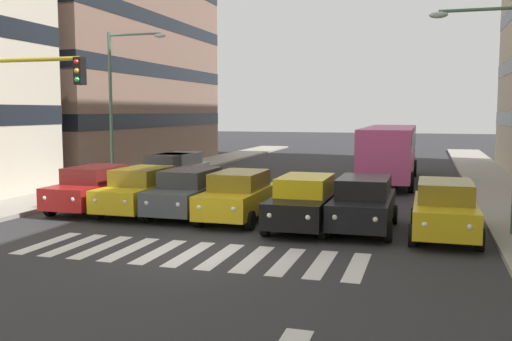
{
  "coord_description": "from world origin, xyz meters",
  "views": [
    {
      "loc": [
        -6.05,
        13.91,
        3.84
      ],
      "look_at": [
        -0.74,
        -3.79,
        1.92
      ],
      "focal_mm": 39.93,
      "sensor_mm": 36.0,
      "label": 1
    }
  ],
  "objects_px": {
    "car_6": "(94,188)",
    "car_row2_0": "(178,170)",
    "car_2": "(304,202)",
    "bus_behind_traffic": "(389,148)",
    "car_4": "(189,192)",
    "car_row2_1": "(168,171)",
    "car_1": "(363,203)",
    "car_5": "(141,190)",
    "car_3": "(238,196)",
    "car_0": "(445,209)",
    "street_lamp_right": "(119,93)",
    "street_lamp_left": "(503,95)"
  },
  "relations": [
    {
      "from": "car_0",
      "to": "street_lamp_right",
      "type": "bearing_deg",
      "value": -23.65
    },
    {
      "from": "car_5",
      "to": "car_6",
      "type": "bearing_deg",
      "value": -0.7
    },
    {
      "from": "car_6",
      "to": "street_lamp_left",
      "type": "height_order",
      "value": "street_lamp_left"
    },
    {
      "from": "car_1",
      "to": "car_row2_0",
      "type": "relative_size",
      "value": 1.0
    },
    {
      "from": "car_0",
      "to": "bus_behind_traffic",
      "type": "distance_m",
      "value": 13.63
    },
    {
      "from": "car_1",
      "to": "car_row2_1",
      "type": "bearing_deg",
      "value": -34.83
    },
    {
      "from": "car_2",
      "to": "car_3",
      "type": "relative_size",
      "value": 1.0
    },
    {
      "from": "car_2",
      "to": "bus_behind_traffic",
      "type": "distance_m",
      "value": 13.43
    },
    {
      "from": "car_3",
      "to": "car_6",
      "type": "bearing_deg",
      "value": -2.5
    },
    {
      "from": "car_1",
      "to": "car_5",
      "type": "relative_size",
      "value": 1.0
    },
    {
      "from": "car_row2_0",
      "to": "car_row2_1",
      "type": "relative_size",
      "value": 1.0
    },
    {
      "from": "car_1",
      "to": "car_2",
      "type": "distance_m",
      "value": 1.9
    },
    {
      "from": "bus_behind_traffic",
      "to": "car_3",
      "type": "bearing_deg",
      "value": 70.66
    },
    {
      "from": "car_3",
      "to": "car_5",
      "type": "xyz_separation_m",
      "value": [
        3.94,
        -0.24,
        0.0
      ]
    },
    {
      "from": "car_row2_1",
      "to": "car_3",
      "type": "bearing_deg",
      "value": 131.39
    },
    {
      "from": "car_row2_0",
      "to": "bus_behind_traffic",
      "type": "xyz_separation_m",
      "value": [
        -10.21,
        -4.88,
        0.97
      ]
    },
    {
      "from": "car_1",
      "to": "car_5",
      "type": "bearing_deg",
      "value": -4.77
    },
    {
      "from": "bus_behind_traffic",
      "to": "street_lamp_right",
      "type": "bearing_deg",
      "value": 29.19
    },
    {
      "from": "car_row2_0",
      "to": "bus_behind_traffic",
      "type": "distance_m",
      "value": 11.36
    },
    {
      "from": "car_2",
      "to": "car_6",
      "type": "distance_m",
      "value": 8.55
    },
    {
      "from": "car_2",
      "to": "street_lamp_right",
      "type": "height_order",
      "value": "street_lamp_right"
    },
    {
      "from": "car_1",
      "to": "street_lamp_left",
      "type": "relative_size",
      "value": 0.65
    },
    {
      "from": "car_4",
      "to": "car_0",
      "type": "bearing_deg",
      "value": 172.93
    },
    {
      "from": "car_1",
      "to": "car_row2_1",
      "type": "relative_size",
      "value": 1.0
    },
    {
      "from": "car_2",
      "to": "car_0",
      "type": "bearing_deg",
      "value": 178.59
    },
    {
      "from": "car_1",
      "to": "street_lamp_right",
      "type": "distance_m",
      "value": 14.27
    },
    {
      "from": "car_4",
      "to": "car_5",
      "type": "height_order",
      "value": "same"
    },
    {
      "from": "car_0",
      "to": "car_row2_1",
      "type": "height_order",
      "value": "same"
    },
    {
      "from": "car_2",
      "to": "car_row2_1",
      "type": "height_order",
      "value": "same"
    },
    {
      "from": "car_3",
      "to": "car_row2_1",
      "type": "xyz_separation_m",
      "value": [
        5.93,
        -6.73,
        0.0
      ]
    },
    {
      "from": "street_lamp_left",
      "to": "car_row2_0",
      "type": "bearing_deg",
      "value": -29.62
    },
    {
      "from": "car_6",
      "to": "car_row2_0",
      "type": "xyz_separation_m",
      "value": [
        -0.16,
        -7.4,
        0.0
      ]
    },
    {
      "from": "car_6",
      "to": "car_0",
      "type": "bearing_deg",
      "value": 175.2
    },
    {
      "from": "car_2",
      "to": "car_row2_0",
      "type": "distance_m",
      "value": 11.81
    },
    {
      "from": "car_row2_1",
      "to": "street_lamp_left",
      "type": "distance_m",
      "value": 16.43
    },
    {
      "from": "car_row2_1",
      "to": "street_lamp_right",
      "type": "xyz_separation_m",
      "value": [
        1.98,
        1.07,
        3.81
      ]
    },
    {
      "from": "car_3",
      "to": "car_4",
      "type": "relative_size",
      "value": 1.0
    },
    {
      "from": "bus_behind_traffic",
      "to": "car_row2_1",
      "type": "bearing_deg",
      "value": 29.36
    },
    {
      "from": "car_row2_0",
      "to": "street_lamp_right",
      "type": "height_order",
      "value": "street_lamp_right"
    },
    {
      "from": "car_3",
      "to": "car_0",
      "type": "bearing_deg",
      "value": 173.21
    },
    {
      "from": "car_6",
      "to": "car_4",
      "type": "bearing_deg",
      "value": -179.67
    },
    {
      "from": "car_2",
      "to": "street_lamp_left",
      "type": "height_order",
      "value": "street_lamp_left"
    },
    {
      "from": "car_4",
      "to": "bus_behind_traffic",
      "type": "distance_m",
      "value": 13.87
    },
    {
      "from": "car_2",
      "to": "bus_behind_traffic",
      "type": "relative_size",
      "value": 0.42
    },
    {
      "from": "car_4",
      "to": "bus_behind_traffic",
      "type": "bearing_deg",
      "value": -117.62
    },
    {
      "from": "car_1",
      "to": "car_row2_0",
      "type": "distance_m",
      "value": 13.05
    },
    {
      "from": "car_5",
      "to": "car_row2_0",
      "type": "relative_size",
      "value": 1.0
    },
    {
      "from": "car_0",
      "to": "street_lamp_right",
      "type": "distance_m",
      "value": 16.61
    },
    {
      "from": "car_5",
      "to": "car_3",
      "type": "bearing_deg",
      "value": 176.57
    },
    {
      "from": "car_6",
      "to": "car_row2_1",
      "type": "distance_m",
      "value": 6.47
    }
  ]
}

